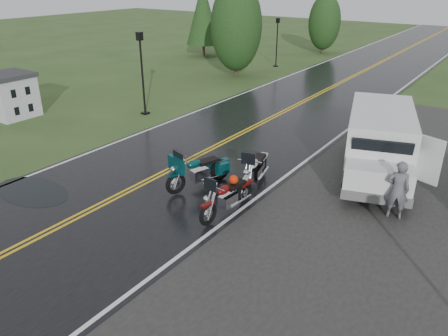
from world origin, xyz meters
name	(u,v)px	position (x,y,z in m)	size (l,w,h in m)	color
ground	(120,196)	(0.00, 0.00, 0.00)	(120.00, 120.00, 0.00)	#2D471E
road	(270,119)	(0.00, 10.00, 0.02)	(8.00, 100.00, 0.04)	black
house_left	(1,50)	(-11.00, 3.00, 3.30)	(8.60, 8.60, 6.60)	#A8AAAD
motorcycle_red	(208,205)	(3.53, 0.16, 0.71)	(0.87, 2.39, 1.42)	#550A09
motorcycle_teal	(175,175)	(1.49, 1.11, 0.73)	(0.90, 2.48, 1.47)	#043235
motorcycle_silver	(247,178)	(3.53, 2.21, 0.75)	(0.92, 2.52, 1.49)	#B1B4B9
van_white	(349,162)	(6.05, 4.39, 1.18)	(2.25, 6.01, 2.36)	silver
person_at_van	(397,191)	(7.77, 3.74, 0.91)	(0.66, 0.43, 1.81)	#535358
lamp_post_near_left	(142,74)	(-5.79, 7.14, 2.08)	(0.36, 0.36, 4.16)	black
lamp_post_far_left	(277,42)	(-6.27, 22.09, 1.83)	(0.31, 0.31, 3.65)	black
tree_left_mid	(236,36)	(-6.94, 17.42, 2.74)	(3.51, 3.51, 5.49)	#1E3D19
tree_left_far	(324,28)	(-5.82, 29.95, 2.17)	(2.83, 2.83, 4.35)	#1E3D19
pine_left_far	(203,20)	(-13.66, 22.48, 3.03)	(2.90, 2.90, 6.05)	#1E3D19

